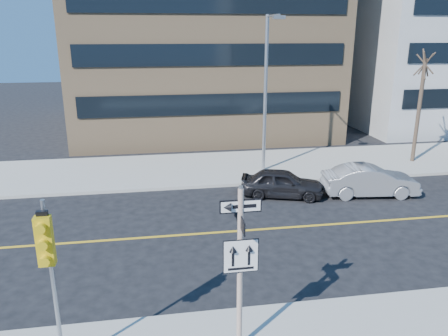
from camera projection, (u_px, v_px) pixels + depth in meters
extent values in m
plane|color=black|center=(222.00, 293.00, 12.81)|extent=(120.00, 120.00, 0.00)
cylinder|color=white|center=(240.00, 272.00, 9.81)|extent=(0.13, 0.13, 4.00)
cylinder|color=gray|center=(241.00, 187.00, 9.21)|extent=(0.10, 0.10, 0.06)
cube|color=black|center=(241.00, 206.00, 9.34)|extent=(0.92, 0.03, 0.30)
cube|color=black|center=(240.00, 221.00, 9.44)|extent=(0.03, 0.92, 0.30)
cube|color=white|center=(241.00, 256.00, 9.60)|extent=(0.80, 0.03, 0.80)
cylinder|color=gray|center=(54.00, 288.00, 9.20)|extent=(0.09, 0.09, 4.00)
cube|color=yellow|center=(45.00, 241.00, 8.65)|extent=(0.32, 0.22, 1.05)
sphere|color=#8C0705|center=(41.00, 227.00, 8.44)|extent=(0.17, 0.17, 0.17)
sphere|color=black|center=(43.00, 244.00, 8.54)|extent=(0.17, 0.17, 0.17)
sphere|color=black|center=(46.00, 260.00, 8.64)|extent=(0.17, 0.17, 0.17)
imported|color=black|center=(282.00, 183.00, 20.13)|extent=(2.60, 4.10, 1.30)
imported|color=gray|center=(370.00, 181.00, 20.25)|extent=(2.01, 4.48, 1.43)
cylinder|color=gray|center=(265.00, 96.00, 22.55)|extent=(0.18, 0.18, 8.00)
cylinder|color=gray|center=(273.00, 16.00, 20.45)|extent=(0.10, 2.20, 0.10)
cube|color=gray|center=(279.00, 17.00, 19.53)|extent=(0.55, 0.30, 0.16)
cylinder|color=#3C2C23|center=(419.00, 111.00, 24.54)|extent=(0.22, 0.22, 5.80)
cube|color=tan|center=(197.00, 9.00, 33.99)|extent=(18.00, 18.00, 18.00)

